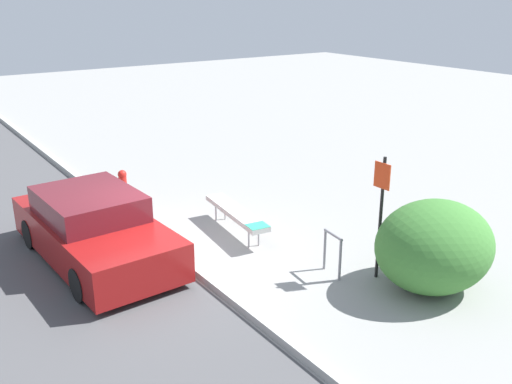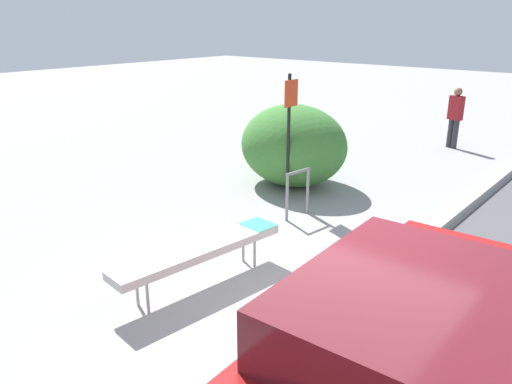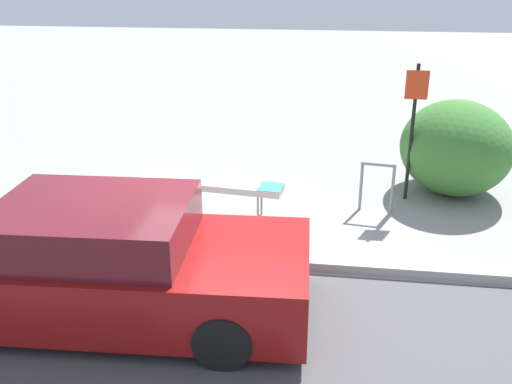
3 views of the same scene
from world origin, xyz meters
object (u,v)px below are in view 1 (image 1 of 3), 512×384
Objects in this scene: parked_car_near at (94,229)px; bike_rack at (333,250)px; fire_hydrant at (123,184)px; bench at (236,213)px; sign_post at (381,207)px.

bike_rack is at bearing 44.26° from parked_car_near.
fire_hydrant is 0.17× the size of parked_car_near.
fire_hydrant is (-3.47, -1.18, -0.07)m from bench.
bench is 2.90× the size of bike_rack.
bench is 0.54× the size of parked_car_near.
bike_rack is 0.36× the size of sign_post.
bike_rack is 4.61m from parked_car_near.
sign_post is at bearing 44.41° from parked_car_near.
parked_car_near is at bearing -31.00° from fire_hydrant.
bike_rack reaches higher than bench.
bike_rack is at bearing 14.56° from fire_hydrant.
fire_hydrant is at bearing -154.45° from bench.
bench is at bearing -171.19° from bike_rack.
fire_hydrant is (-6.11, -1.59, -0.09)m from bike_rack.
sign_post is at bearing 24.45° from bench.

